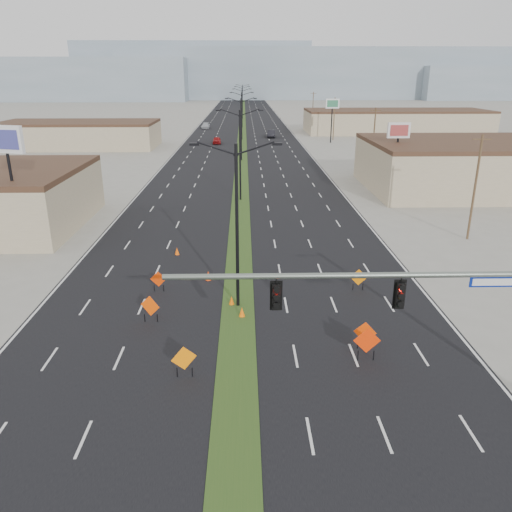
{
  "coord_description": "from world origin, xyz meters",
  "views": [
    {
      "loc": [
        0.46,
        -16.2,
        13.6
      ],
      "look_at": [
        1.13,
        12.29,
        3.2
      ],
      "focal_mm": 35.0,
      "sensor_mm": 36.0,
      "label": 1
    }
  ],
  "objects_px": {
    "streetlight_2": "(241,127)",
    "construction_sign_4": "(367,342)",
    "streetlight_1": "(240,152)",
    "construction_sign_3": "(365,333)",
    "construction_sign_5": "(359,278)",
    "streetlight_4": "(242,107)",
    "car_far": "(206,126)",
    "streetlight_5": "(242,101)",
    "construction_sign_0": "(150,307)",
    "construction_sign_2": "(158,280)",
    "streetlight_6": "(242,98)",
    "cone_2": "(242,312)",
    "signal_mast": "(444,304)",
    "car_left": "(217,140)",
    "streetlight_3": "(242,114)",
    "pole_sign_west": "(6,149)",
    "pole_sign_east_near": "(398,136)",
    "car_mid": "(271,134)",
    "cone_3": "(177,251)",
    "streetlight_0": "(237,222)",
    "pole_sign_east_far": "(332,107)",
    "cone_1": "(208,276)",
    "construction_sign_1": "(184,359)",
    "cone_0": "(232,301)"
  },
  "relations": [
    {
      "from": "signal_mast",
      "to": "construction_sign_5",
      "type": "height_order",
      "value": "signal_mast"
    },
    {
      "from": "streetlight_0",
      "to": "pole_sign_east_far",
      "type": "relative_size",
      "value": 1.13
    },
    {
      "from": "streetlight_0",
      "to": "streetlight_1",
      "type": "bearing_deg",
      "value": 90.0
    },
    {
      "from": "construction_sign_0",
      "to": "construction_sign_5",
      "type": "height_order",
      "value": "construction_sign_0"
    },
    {
      "from": "construction_sign_5",
      "to": "cone_2",
      "type": "height_order",
      "value": "construction_sign_5"
    },
    {
      "from": "cone_2",
      "to": "pole_sign_west",
      "type": "xyz_separation_m",
      "value": [
        -18.62,
        13.75,
        7.76
      ]
    },
    {
      "from": "construction_sign_3",
      "to": "streetlight_6",
      "type": "bearing_deg",
      "value": 107.71
    },
    {
      "from": "construction_sign_0",
      "to": "cone_0",
      "type": "height_order",
      "value": "construction_sign_0"
    },
    {
      "from": "streetlight_2",
      "to": "cone_1",
      "type": "height_order",
      "value": "streetlight_2"
    },
    {
      "from": "streetlight_0",
      "to": "construction_sign_3",
      "type": "relative_size",
      "value": 6.44
    },
    {
      "from": "streetlight_3",
      "to": "streetlight_5",
      "type": "relative_size",
      "value": 1.0
    },
    {
      "from": "construction_sign_3",
      "to": "construction_sign_4",
      "type": "bearing_deg",
      "value": -83.2
    },
    {
      "from": "construction_sign_4",
      "to": "streetlight_1",
      "type": "bearing_deg",
      "value": 101.71
    },
    {
      "from": "construction_sign_1",
      "to": "construction_sign_2",
      "type": "xyz_separation_m",
      "value": [
        -2.82,
        10.07,
        -0.13
      ]
    },
    {
      "from": "signal_mast",
      "to": "streetlight_4",
      "type": "distance_m",
      "value": 122.3
    },
    {
      "from": "car_left",
      "to": "cone_2",
      "type": "distance_m",
      "value": 79.2
    },
    {
      "from": "streetlight_1",
      "to": "construction_sign_3",
      "type": "distance_m",
      "value": 34.29
    },
    {
      "from": "streetlight_2",
      "to": "pole_sign_west",
      "type": "bearing_deg",
      "value": -112.78
    },
    {
      "from": "signal_mast",
      "to": "cone_2",
      "type": "relative_size",
      "value": 25.71
    },
    {
      "from": "pole_sign_west",
      "to": "streetlight_1",
      "type": "bearing_deg",
      "value": 56.78
    },
    {
      "from": "streetlight_2",
      "to": "construction_sign_4",
      "type": "distance_m",
      "value": 62.97
    },
    {
      "from": "streetlight_0",
      "to": "streetlight_3",
      "type": "height_order",
      "value": "same"
    },
    {
      "from": "construction_sign_5",
      "to": "pole_sign_west",
      "type": "distance_m",
      "value": 29.11
    },
    {
      "from": "car_left",
      "to": "cone_3",
      "type": "xyz_separation_m",
      "value": [
        0.23,
        -67.96,
        -0.41
      ]
    },
    {
      "from": "streetlight_4",
      "to": "car_left",
      "type": "height_order",
      "value": "streetlight_4"
    },
    {
      "from": "cone_2",
      "to": "pole_sign_east_far",
      "type": "relative_size",
      "value": 0.07
    },
    {
      "from": "car_far",
      "to": "streetlight_5",
      "type": "bearing_deg",
      "value": 73.04
    },
    {
      "from": "construction_sign_5",
      "to": "streetlight_4",
      "type": "bearing_deg",
      "value": 101.28
    },
    {
      "from": "streetlight_3",
      "to": "pole_sign_east_far",
      "type": "xyz_separation_m",
      "value": [
        18.79,
        -5.15,
        1.8
      ]
    },
    {
      "from": "car_mid",
      "to": "streetlight_4",
      "type": "bearing_deg",
      "value": 109.68
    },
    {
      "from": "streetlight_6",
      "to": "construction_sign_2",
      "type": "distance_m",
      "value": 165.81
    },
    {
      "from": "construction_sign_0",
      "to": "construction_sign_2",
      "type": "bearing_deg",
      "value": 117.25
    },
    {
      "from": "streetlight_5",
      "to": "cone_2",
      "type": "relative_size",
      "value": 15.81
    },
    {
      "from": "construction_sign_2",
      "to": "pole_sign_west",
      "type": "height_order",
      "value": "pole_sign_west"
    },
    {
      "from": "construction_sign_4",
      "to": "pole_sign_east_far",
      "type": "distance_m",
      "value": 86.43
    },
    {
      "from": "construction_sign_0",
      "to": "cone_2",
      "type": "relative_size",
      "value": 2.64
    },
    {
      "from": "streetlight_2",
      "to": "car_left",
      "type": "distance_m",
      "value": 22.61
    },
    {
      "from": "construction_sign_4",
      "to": "construction_sign_5",
      "type": "height_order",
      "value": "construction_sign_4"
    },
    {
      "from": "construction_sign_3",
      "to": "construction_sign_5",
      "type": "relative_size",
      "value": 1.03
    },
    {
      "from": "streetlight_5",
      "to": "construction_sign_4",
      "type": "relative_size",
      "value": 5.5
    },
    {
      "from": "streetlight_4",
      "to": "construction_sign_2",
      "type": "distance_m",
      "value": 109.89
    },
    {
      "from": "streetlight_0",
      "to": "streetlight_4",
      "type": "xyz_separation_m",
      "value": [
        0.0,
        112.0,
        0.0
      ]
    },
    {
      "from": "streetlight_1",
      "to": "streetlight_6",
      "type": "relative_size",
      "value": 1.0
    },
    {
      "from": "signal_mast",
      "to": "cone_0",
      "type": "distance_m",
      "value": 14.26
    },
    {
      "from": "construction_sign_3",
      "to": "pole_sign_west",
      "type": "height_order",
      "value": "pole_sign_west"
    },
    {
      "from": "streetlight_4",
      "to": "streetlight_5",
      "type": "xyz_separation_m",
      "value": [
        0.0,
        28.0,
        0.0
      ]
    },
    {
      "from": "construction_sign_1",
      "to": "cone_2",
      "type": "height_order",
      "value": "construction_sign_1"
    },
    {
      "from": "pole_sign_west",
      "to": "pole_sign_east_near",
      "type": "xyz_separation_m",
      "value": [
        37.16,
        19.61,
        -1.4
      ]
    },
    {
      "from": "streetlight_1",
      "to": "construction_sign_3",
      "type": "relative_size",
      "value": 6.44
    },
    {
      "from": "streetlight_3",
      "to": "construction_sign_1",
      "type": "xyz_separation_m",
      "value": [
        -2.46,
        -91.73,
        -4.45
      ]
    }
  ]
}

